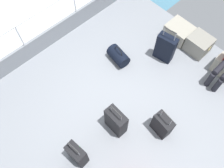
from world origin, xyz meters
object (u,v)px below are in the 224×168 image
at_px(suitcase_2, 116,121).
at_px(suitcase_3, 162,125).
at_px(cargo_crate_1, 199,44).
at_px(suitcase_0, 165,48).
at_px(duffel_bag, 118,56).
at_px(cargo_crate_0, 179,32).
at_px(suitcase_1, 77,154).

bearing_deg(suitcase_2, suitcase_3, 42.82).
relative_size(cargo_crate_1, suitcase_3, 0.69).
height_order(suitcase_0, duffel_bag, suitcase_0).
height_order(cargo_crate_1, suitcase_0, suitcase_0).
distance_m(suitcase_2, duffel_bag, 1.56).
xyz_separation_m(cargo_crate_0, duffel_bag, (-0.48, -1.47, -0.02)).
height_order(cargo_crate_0, cargo_crate_1, cargo_crate_1).
relative_size(suitcase_0, duffel_bag, 1.74).
relative_size(suitcase_0, suitcase_3, 1.19).
bearing_deg(suitcase_1, suitcase_3, 65.85).
distance_m(cargo_crate_1, suitcase_3, 2.14).
relative_size(suitcase_0, suitcase_2, 1.13).
relative_size(cargo_crate_1, suitcase_2, 0.66).
relative_size(cargo_crate_1, suitcase_0, 0.58).
xyz_separation_m(cargo_crate_0, cargo_crate_1, (0.54, 0.02, 0.03)).
bearing_deg(suitcase_0, suitcase_3, -50.96).
relative_size(cargo_crate_0, cargo_crate_1, 1.15).
distance_m(suitcase_3, duffel_bag, 1.78).
relative_size(cargo_crate_0, duffel_bag, 1.17).
xyz_separation_m(suitcase_0, suitcase_3, (1.06, -1.31, -0.07)).
bearing_deg(duffel_bag, cargo_crate_0, 71.90).
bearing_deg(cargo_crate_0, duffel_bag, -108.10).
xyz_separation_m(suitcase_0, suitcase_2, (0.45, -1.88, -0.03)).
bearing_deg(suitcase_2, suitcase_0, 103.51).
height_order(suitcase_1, suitcase_2, suitcase_2).
distance_m(suitcase_1, suitcase_3, 1.58).
height_order(suitcase_3, duffel_bag, suitcase_3).
height_order(suitcase_0, suitcase_1, suitcase_0).
bearing_deg(cargo_crate_1, suitcase_3, -71.73).
xyz_separation_m(suitcase_0, duffel_bag, (-0.63, -0.77, -0.19)).
bearing_deg(duffel_bag, suitcase_0, 50.56).
height_order(cargo_crate_0, suitcase_1, suitcase_1).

